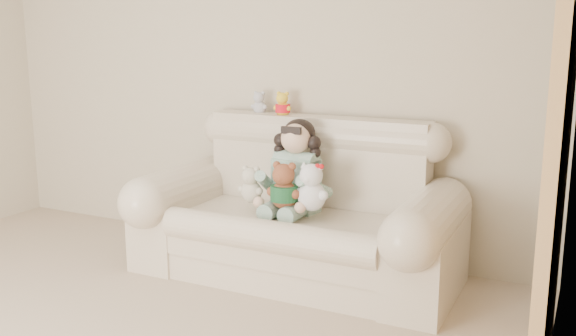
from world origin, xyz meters
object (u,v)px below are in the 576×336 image
at_px(sofa, 295,201).
at_px(brown_teddy, 284,181).
at_px(white_cat, 312,182).
at_px(cream_teddy, 251,181).
at_px(seated_child, 296,165).

bearing_deg(sofa, brown_teddy, -90.27).
distance_m(brown_teddy, white_cat, 0.17).
bearing_deg(cream_teddy, seated_child, 39.59).
xyz_separation_m(seated_child, brown_teddy, (0.03, -0.23, -0.06)).
bearing_deg(cream_teddy, sofa, 23.31).
bearing_deg(brown_teddy, white_cat, -3.17).
relative_size(brown_teddy, white_cat, 0.97).
relative_size(white_cat, cream_teddy, 1.26).
bearing_deg(sofa, seated_child, 109.10).
bearing_deg(white_cat, sofa, 134.38).
height_order(seated_child, cream_teddy, seated_child).
xyz_separation_m(sofa, cream_teddy, (-0.26, -0.11, 0.13)).
xyz_separation_m(brown_teddy, white_cat, (0.17, 0.04, 0.00)).
bearing_deg(seated_child, cream_teddy, -133.54).
height_order(seated_child, white_cat, seated_child).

